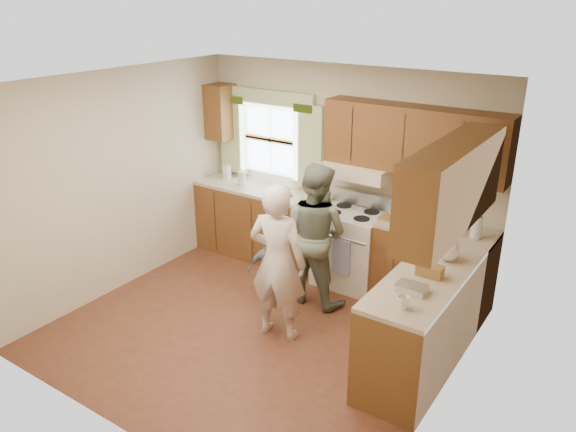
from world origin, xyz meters
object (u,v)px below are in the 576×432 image
Objects in this scene: stove at (351,247)px; woman_right at (315,234)px; woman_left at (278,262)px; child at (270,270)px.

stove is 0.69m from woman_right.
woman_right reaches higher than stove.
stove is 1.43m from woman_left.
woman_right is 1.92× the size of child.
stove reaches higher than child.
woman_right reaches higher than child.
woman_right is at bearing -94.53° from woman_left.
woman_right is at bearing -169.97° from child.
woman_left is 1.94× the size of child.
stove is 0.67× the size of woman_right.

